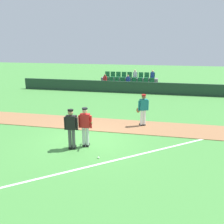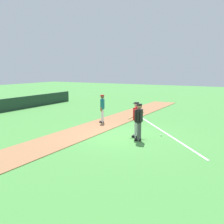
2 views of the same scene
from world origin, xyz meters
name	(u,v)px [view 2 (image 2 of 2)]	position (x,y,z in m)	size (l,w,h in m)	color
ground_plane	(124,136)	(0.00, 0.00, 0.00)	(80.00, 80.00, 0.00)	#42843A
infield_dirt_path	(85,131)	(0.00, 2.41, 0.01)	(28.00, 2.19, 0.03)	#936642
foul_line_chalk	(155,126)	(3.00, -0.50, 0.01)	(12.00, 0.10, 0.01)	white
batter_red_jersey	(136,118)	(0.12, -0.59, 0.97)	(0.71, 0.76, 1.76)	silver
umpire_home_plate	(139,120)	(-0.39, -0.94, 1.00)	(0.59, 0.34, 1.76)	#4C4C4C
runner_teal_jersey	(102,108)	(2.29, 2.68, 0.96)	(0.65, 0.42, 1.76)	white
baseball	(161,135)	(0.95, -1.59, 0.04)	(0.07, 0.07, 0.07)	white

